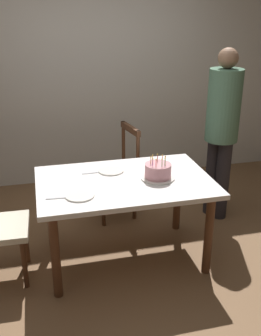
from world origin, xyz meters
TOP-DOWN VIEW (x-y plane):
  - ground at (0.00, 0.00)m, footprint 6.40×6.40m
  - back_wall at (0.00, 1.85)m, footprint 6.40×0.10m
  - dining_table at (0.00, 0.00)m, footprint 1.41×0.92m
  - birthday_cake at (0.27, -0.03)m, footprint 0.28×0.28m
  - plate_near_celebrant at (-0.39, -0.21)m, footprint 0.22×0.22m
  - plate_far_side at (-0.07, 0.21)m, footprint 0.22×0.22m
  - fork_near_celebrant at (-0.55, -0.21)m, footprint 0.18×0.03m
  - fork_far_side at (-0.23, 0.20)m, footprint 0.18×0.02m
  - chair_spindle_back at (0.08, 0.79)m, footprint 0.51×0.51m
  - person_guest at (1.10, 0.53)m, footprint 0.32×0.32m

SIDE VIEW (x-z plane):
  - ground at x=0.00m, z-range 0.00..0.00m
  - chair_spindle_back at x=0.08m, z-range -0.02..0.93m
  - dining_table at x=0.00m, z-range 0.27..1.02m
  - fork_near_celebrant at x=-0.55m, z-range 0.74..0.75m
  - fork_far_side at x=-0.23m, z-range 0.74..0.75m
  - plate_near_celebrant at x=-0.39m, z-range 0.74..0.76m
  - plate_far_side at x=-0.07m, z-range 0.74..0.76m
  - birthday_cake at x=0.27m, z-range 0.71..0.90m
  - person_guest at x=1.10m, z-range 0.12..1.83m
  - back_wall at x=0.00m, z-range 0.00..2.60m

